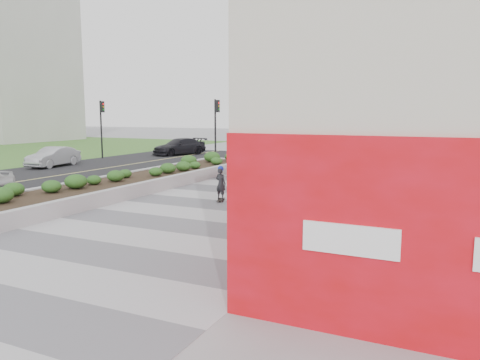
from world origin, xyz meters
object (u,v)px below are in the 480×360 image
object	(u,v)px
skateboarder	(221,183)
car_silver	(53,157)
car_dark	(179,147)
traffic_signal_far	(102,121)
traffic_signal_near	(216,121)
planter	(139,179)

from	to	relation	value
skateboarder	car_silver	size ratio (longest dim) A/B	0.37
skateboarder	car_dark	xyz separation A→B (m)	(-12.23, 16.21, -0.04)
traffic_signal_far	car_dark	bearing A→B (deg)	54.82
car_silver	car_dark	xyz separation A→B (m)	(2.54, 10.43, 0.04)
traffic_signal_near	car_silver	size ratio (longest dim) A/B	1.13
traffic_signal_far	car_dark	size ratio (longest dim) A/B	0.93
skateboarder	car_dark	distance (m)	20.31
car_silver	car_dark	distance (m)	10.74
planter	car_dark	size ratio (longest dim) A/B	3.98
skateboarder	car_silver	distance (m)	15.86
planter	traffic_signal_near	bearing A→B (deg)	99.35
traffic_signal_far	planter	bearing A→B (deg)	-42.46
traffic_signal_near	planter	bearing A→B (deg)	-80.65
planter	skateboarder	xyz separation A→B (m)	(4.77, -1.29, 0.27)
traffic_signal_far	car_dark	distance (m)	6.38
traffic_signal_near	car_silver	world-z (taller)	traffic_signal_near
traffic_signal_far	car_silver	bearing A→B (deg)	-80.44
planter	car_dark	world-z (taller)	car_dark
traffic_signal_near	car_dark	size ratio (longest dim) A/B	0.93
traffic_signal_near	car_silver	xyz separation A→B (m)	(-8.27, -6.01, -2.15)
planter	traffic_signal_far	size ratio (longest dim) A/B	4.29
planter	car_dark	xyz separation A→B (m)	(-7.46, 14.92, 0.24)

